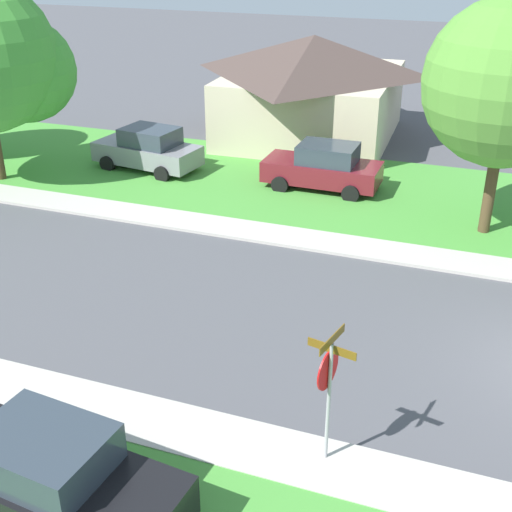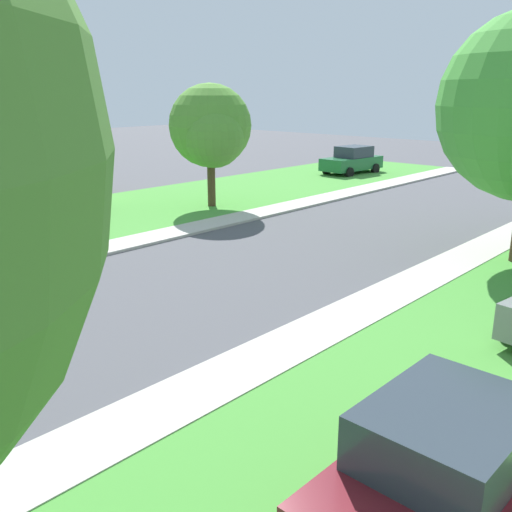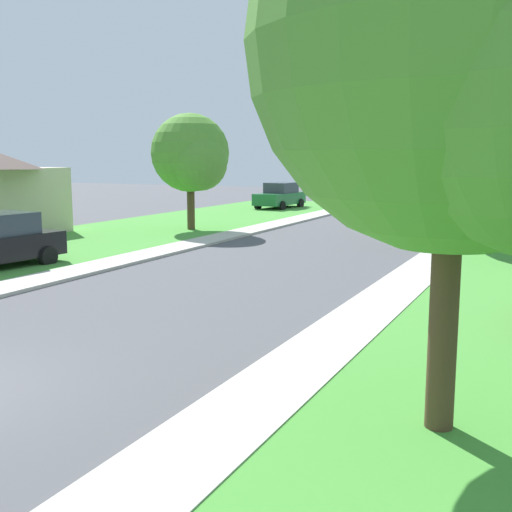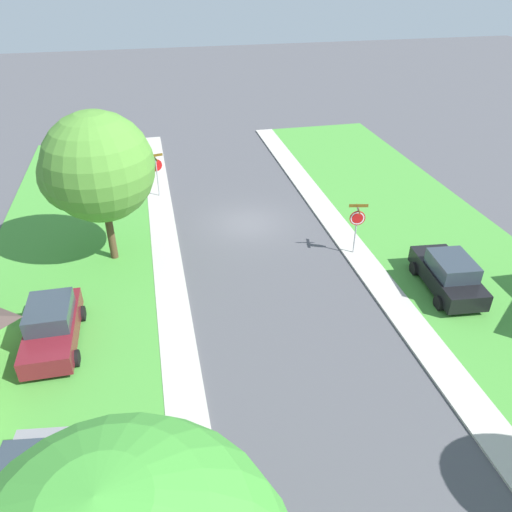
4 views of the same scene
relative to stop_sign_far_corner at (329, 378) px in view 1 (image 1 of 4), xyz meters
name	(u,v)px [view 1 (image 1 of 4)]	position (x,y,z in m)	size (l,w,h in m)	color
sidewalk_east	(175,220)	(9.20, 7.61, -1.84)	(1.40, 56.00, 0.10)	#B7B2A8
lawn_east	(228,176)	(13.90, 7.61, -1.85)	(8.00, 56.00, 0.08)	#479338
stop_sign_far_corner	(329,378)	(0.00, 0.00, 0.00)	(0.90, 0.90, 2.77)	#9E9EA3
car_maroon_near_corner	(323,167)	(13.81, 3.73, -1.01)	(2.07, 4.32, 1.76)	maroon
car_black_behind_trees	(54,479)	(-2.85, 3.81, -1.01)	(2.35, 4.45, 1.76)	black
car_grey_kerbside_mid	(148,149)	(13.54, 10.90, -1.01)	(2.48, 4.51, 1.76)	gray
house_right_setback	(313,86)	(20.35, 6.04, 0.49)	(9.29, 8.14, 4.60)	beige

